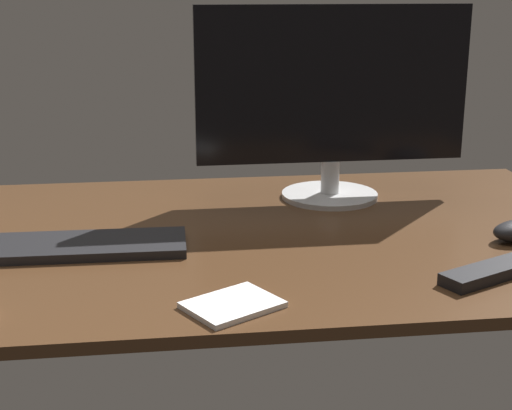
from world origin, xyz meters
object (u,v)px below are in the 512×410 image
monitor (332,98)px  tv_remote (488,273)px  notepad (233,305)px  keyboard (82,246)px

monitor → tv_remote: monitor is taller
monitor → notepad: bearing=-116.4°
keyboard → notepad: size_ratio=2.82×
keyboard → tv_remote: bearing=-17.6°
keyboard → notepad: bearing=-48.4°
keyboard → tv_remote: tv_remote is taller
monitor → keyboard: monitor is taller
keyboard → notepad: (23.94, -27.84, -0.39)cm
monitor → tv_remote: (14.71, -49.55, -21.01)cm
tv_remote → notepad: bearing=162.4°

